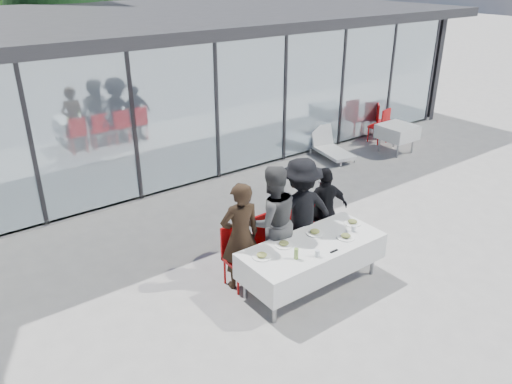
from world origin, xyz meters
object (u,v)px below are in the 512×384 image
at_px(plate_b, 284,244).
at_px(plate_d, 352,222).
at_px(spare_chair_a, 381,119).
at_px(diner_d, 324,211).
at_px(diner_b, 272,221).
at_px(lounger, 329,147).
at_px(plate_a, 262,256).
at_px(diner_c, 301,212).
at_px(spare_table_right, 397,132).
at_px(plate_extra, 346,236).
at_px(diner_chair_a, 237,253).
at_px(juice_bottle, 296,254).
at_px(folded_eyeglasses, 334,251).
at_px(diner_chair_c, 296,230).
at_px(spare_chair_b, 382,124).
at_px(diner_chair_b, 268,241).
at_px(dining_table, 312,256).
at_px(diner_chair_d, 320,221).
at_px(diner_a, 240,236).
at_px(plate_c, 315,232).

height_order(plate_b, plate_d, same).
height_order(plate_b, spare_chair_a, spare_chair_a).
bearing_deg(diner_d, diner_b, 10.06).
bearing_deg(lounger, plate_a, -143.16).
xyz_separation_m(diner_c, spare_table_right, (5.55, 2.48, -0.36)).
height_order(diner_b, plate_d, diner_b).
distance_m(diner_c, plate_extra, 0.87).
relative_size(diner_chair_a, diner_b, 0.53).
bearing_deg(spare_table_right, diner_b, -158.00).
bearing_deg(plate_extra, diner_d, 67.21).
bearing_deg(plate_extra, juice_bottle, 179.67).
bearing_deg(folded_eyeglasses, diner_chair_c, 77.77).
height_order(diner_d, spare_chair_b, diner_d).
height_order(diner_chair_c, juice_bottle, diner_chair_c).
bearing_deg(spare_chair_a, plate_d, -143.37).
bearing_deg(diner_chair_b, spare_chair_a, 27.21).
distance_m(diner_d, juice_bottle, 1.58).
xyz_separation_m(dining_table, folded_eyeglasses, (0.09, -0.35, 0.22)).
relative_size(diner_chair_d, plate_d, 3.57).
distance_m(diner_c, juice_bottle, 1.16).
bearing_deg(spare_chair_b, juice_bottle, -148.48).
xyz_separation_m(diner_d, plate_b, (-1.25, -0.44, 0.00)).
bearing_deg(diner_chair_a, plate_d, -20.33).
bearing_deg(folded_eyeglasses, diner_c, 76.75).
bearing_deg(folded_eyeglasses, spare_table_right, 31.12).
bearing_deg(plate_d, diner_d, 96.96).
distance_m(juice_bottle, spare_table_right, 7.18).
height_order(diner_a, plate_extra, diner_a).
height_order(diner_d, plate_extra, diner_d).
distance_m(plate_d, plate_extra, 0.49).
relative_size(diner_chair_b, plate_extra, 3.57).
bearing_deg(spare_chair_b, plate_c, -148.07).
xyz_separation_m(diner_a, plate_b, (0.48, -0.44, -0.09)).
relative_size(diner_d, plate_a, 5.66).
bearing_deg(folded_eyeglasses, juice_bottle, 162.05).
height_order(plate_d, lounger, plate_d).
relative_size(juice_bottle, lounger, 0.11).
bearing_deg(dining_table, plate_d, 5.08).
bearing_deg(folded_eyeglasses, diner_chair_b, 107.75).
bearing_deg(plate_extra, diner_b, 132.96).
height_order(plate_d, spare_chair_b, spare_chair_b).
xyz_separation_m(diner_chair_a, lounger, (5.12, 3.22, -0.28)).
height_order(diner_b, spare_chair_a, diner_b).
distance_m(diner_a, plate_d, 1.89).
bearing_deg(diner_chair_a, spare_chair_a, 25.29).
distance_m(plate_c, juice_bottle, 0.80).
bearing_deg(folded_eyeglasses, plate_c, 76.02).
relative_size(juice_bottle, spare_table_right, 0.19).
bearing_deg(plate_d, diner_chair_a, 159.67).
height_order(plate_extra, spare_chair_b, spare_chair_b).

